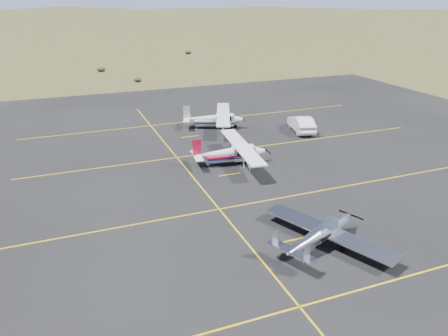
{
  "coord_description": "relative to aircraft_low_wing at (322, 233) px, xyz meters",
  "views": [
    {
      "loc": [
        -15.68,
        -23.58,
        14.3
      ],
      "look_at": [
        -4.31,
        5.4,
        1.6
      ],
      "focal_mm": 35.0,
      "sensor_mm": 36.0,
      "label": 1
    }
  ],
  "objects": [
    {
      "name": "aircraft_cessna",
      "position": [
        0.02,
        14.42,
        0.19
      ],
      "size": [
        5.99,
        9.93,
        2.5
      ],
      "rotation": [
        0.0,
        0.0,
        -0.12
      ],
      "color": "white",
      "rests_on": "apron"
    },
    {
      "name": "aircraft_plain",
      "position": [
        2.44,
        25.2,
        0.19
      ],
      "size": [
        7.03,
        9.7,
        2.51
      ],
      "rotation": [
        0.0,
        0.0,
        -0.37
      ],
      "color": "silver",
      "rests_on": "apron"
    },
    {
      "name": "aircraft_low_wing",
      "position": [
        0.0,
        0.0,
        0.0
      ],
      "size": [
        6.61,
        8.7,
        1.94
      ],
      "rotation": [
        0.0,
        0.0,
        0.4
      ],
      "color": "silver",
      "rests_on": "apron"
    },
    {
      "name": "ground",
      "position": [
        1.98,
        4.71,
        -0.93
      ],
      "size": [
        1600.0,
        1600.0,
        0.0
      ],
      "primitive_type": "plane",
      "color": "#383D1C",
      "rests_on": "ground"
    },
    {
      "name": "sedan",
      "position": [
        10.86,
        20.63,
        -0.06
      ],
      "size": [
        3.0,
        5.47,
        1.71
      ],
      "primitive_type": "imported",
      "rotation": [
        0.0,
        0.0,
        2.9
      ],
      "color": "white",
      "rests_on": "apron"
    },
    {
      "name": "apron",
      "position": [
        1.98,
        11.71,
        -0.93
      ],
      "size": [
        72.0,
        72.0,
        0.02
      ],
      "primitive_type": "cube",
      "color": "black",
      "rests_on": "ground"
    }
  ]
}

